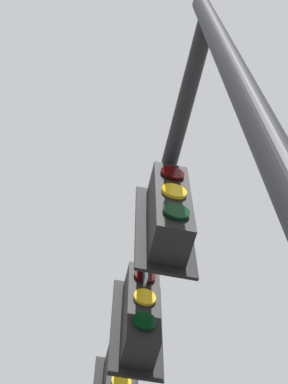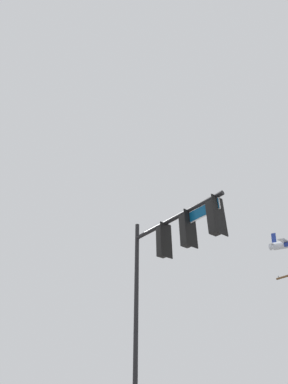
% 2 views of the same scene
% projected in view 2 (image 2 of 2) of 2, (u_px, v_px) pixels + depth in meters
% --- Properties ---
extents(signal_pole_near, '(4.44, 0.80, 6.86)m').
position_uv_depth(signal_pole_near, '(173.00, 247.00, 10.21)').
color(signal_pole_near, black).
rests_on(signal_pole_near, ground_plane).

